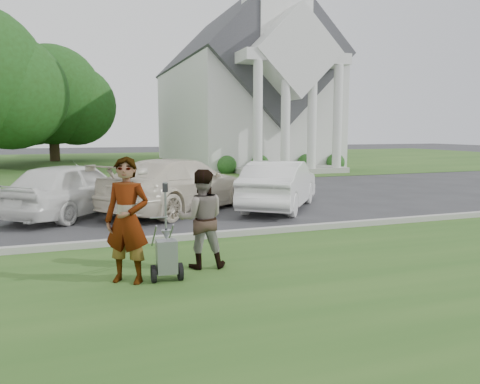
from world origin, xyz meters
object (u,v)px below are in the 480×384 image
person_right (201,220)px  car_b (73,189)px  church (241,81)px  car_d (280,185)px  person_left (127,221)px  tree_back (52,100)px  striping_cart (167,258)px  parking_meter_near (166,208)px  car_c (180,185)px

person_right → car_b: bearing=-60.9°
church → car_d: bearing=-106.3°
person_left → car_d: size_ratio=0.44×
tree_back → person_right: 31.96m
striping_cart → parking_meter_near: 2.09m
striping_cart → church: bearing=69.8°
person_right → car_c: (0.90, 5.92, -0.07)m
car_d → person_left: bearing=84.5°
parking_meter_near → car_b: size_ratio=0.30×
church → person_left: (-10.86, -25.07, -4.95)m
car_d → church: bearing=-69.5°
striping_cart → car_d: car_d is taller
church → person_right: (-9.56, -24.67, -5.08)m
parking_meter_near → person_right: bearing=-76.4°
church → parking_meter_near: (-9.91, -23.20, -5.08)m
car_c → tree_back: bearing=-29.1°
person_right → parking_meter_near: size_ratio=1.26×
church → tree_back: size_ratio=2.51×
striping_cart → car_d: 7.46m
car_c → car_b: bearing=47.3°
car_c → car_d: (3.00, -0.60, -0.05)m
car_c → car_d: bearing=-140.0°
church → striping_cart: church is taller
person_right → parking_meter_near: bearing=-66.3°
car_c → car_d: car_c is taller
church → car_c: (-8.66, -18.75, -5.15)m
tree_back → car_b: (1.35, -25.41, -3.96)m
striping_cart → person_right: (0.72, 0.54, 0.47)m
parking_meter_near → striping_cart: bearing=-100.4°
striping_cart → car_c: (1.62, 6.46, 0.40)m
tree_back → person_right: tree_back is taller
car_c → person_right: bearing=132.7°
church → striping_cart: size_ratio=24.49×
striping_cart → car_b: 6.82m
person_left → car_c: size_ratio=0.36×
striping_cart → car_c: car_c is taller
church → car_c: 21.29m
striping_cart → car_c: bearing=77.9°
parking_meter_near → car_b: car_b is taller
parking_meter_near → car_d: size_ratio=0.31×
church → car_c: bearing=-114.8°
tree_back → car_d: bearing=-74.3°
tree_back → car_c: (4.35, -25.62, -3.94)m
person_left → parking_meter_near: 2.09m
striping_cart → car_b: car_b is taller
striping_cart → parking_meter_near: parking_meter_near is taller
parking_meter_near → car_c: bearing=74.3°
person_right → car_c: size_ratio=0.32×
person_right → car_d: (3.90, 5.32, -0.12)m
church → car_d: size_ratio=5.38×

